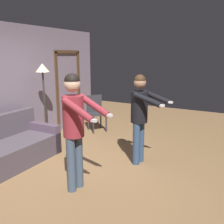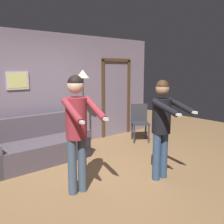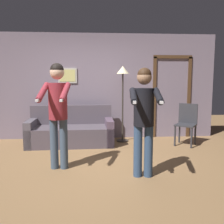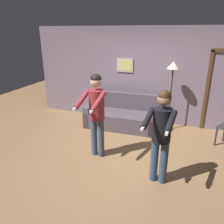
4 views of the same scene
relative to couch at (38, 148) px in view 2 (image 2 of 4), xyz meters
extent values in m
plane|color=olive|center=(0.39, -1.49, -0.28)|extent=(12.00, 12.00, 0.00)
cube|color=slate|center=(0.39, 0.63, 1.02)|extent=(6.40, 0.06, 2.60)
cube|color=#B7B2A8|center=(-0.11, 0.59, 1.29)|extent=(0.45, 0.02, 0.37)
cube|color=#CAC271|center=(-0.11, 0.57, 1.29)|extent=(0.37, 0.01, 0.29)
cube|color=#4C331E|center=(2.06, 0.58, 0.74)|extent=(0.08, 0.04, 2.04)
cube|color=#4C331E|center=(2.96, 0.58, 0.74)|extent=(0.08, 0.04, 2.04)
cube|color=#4C331E|center=(2.51, 0.58, 1.76)|extent=(0.98, 0.04, 0.08)
cube|color=#4E454E|center=(0.00, -0.04, -0.07)|extent=(1.92, 0.90, 0.42)
cube|color=#4E454E|center=(-0.01, 0.31, 0.37)|extent=(1.90, 0.19, 0.45)
cube|color=#534153|center=(0.87, -0.02, 0.01)|extent=(0.18, 0.85, 0.58)
cylinder|color=#332D28|center=(1.21, 0.20, -0.27)|extent=(0.28, 0.28, 0.02)
cylinder|color=#332D28|center=(1.21, 0.20, 0.54)|extent=(0.04, 0.04, 1.58)
cone|color=#F9EAB7|center=(1.21, 0.20, 1.42)|extent=(0.30, 0.30, 0.18)
cylinder|color=#3D4D61|center=(-0.13, -1.58, 0.14)|extent=(0.13, 0.13, 0.83)
cylinder|color=#3D4D61|center=(0.03, -1.60, 0.14)|extent=(0.13, 0.13, 0.83)
cylinder|color=maroon|center=(-0.05, -1.59, 0.84)|extent=(0.30, 0.30, 0.59)
sphere|color=#D8AD8E|center=(-0.05, -1.59, 1.30)|extent=(0.23, 0.23, 0.23)
sphere|color=black|center=(-0.05, -1.59, 1.34)|extent=(0.22, 0.22, 0.22)
cylinder|color=maroon|center=(-0.24, -1.81, 1.00)|extent=(0.13, 0.52, 0.29)
cube|color=white|center=(-0.26, -2.04, 0.90)|extent=(0.05, 0.15, 0.04)
cylinder|color=maroon|center=(0.10, -1.84, 1.00)|extent=(0.13, 0.52, 0.29)
cube|color=white|center=(0.08, -2.07, 0.90)|extent=(0.05, 0.15, 0.04)
cylinder|color=navy|center=(1.19, -2.02, 0.11)|extent=(0.13, 0.13, 0.78)
cylinder|color=navy|center=(1.35, -2.04, 0.11)|extent=(0.13, 0.13, 0.78)
cylinder|color=black|center=(1.27, -2.03, 0.78)|extent=(0.30, 0.30, 0.56)
sphere|color=#9E7556|center=(1.27, -2.03, 1.22)|extent=(0.22, 0.22, 0.22)
sphere|color=#382314|center=(1.27, -2.03, 1.26)|extent=(0.20, 0.20, 0.20)
cylinder|color=black|center=(1.07, -2.25, 0.97)|extent=(0.14, 0.50, 0.22)
cube|color=white|center=(1.05, -2.48, 0.90)|extent=(0.05, 0.15, 0.04)
cylinder|color=black|center=(1.41, -2.28, 0.97)|extent=(0.14, 0.50, 0.22)
cube|color=white|center=(1.39, -2.52, 0.90)|extent=(0.05, 0.15, 0.04)
cylinder|color=#2D2D33|center=(2.32, -0.33, -0.05)|extent=(0.04, 0.04, 0.45)
cylinder|color=#2D2D33|center=(2.62, -0.54, -0.05)|extent=(0.04, 0.04, 0.45)
cylinder|color=#2D2D33|center=(2.53, -0.03, -0.05)|extent=(0.04, 0.04, 0.45)
cylinder|color=#2D2D33|center=(2.82, -0.24, -0.05)|extent=(0.04, 0.04, 0.45)
cube|color=#2D2D33|center=(2.57, -0.28, 0.19)|extent=(0.58, 0.58, 0.03)
cube|color=#2D2D33|center=(2.68, -0.13, 0.43)|extent=(0.37, 0.27, 0.45)
camera|label=1|loc=(-2.75, -3.75, 1.69)|focal=40.00mm
camera|label=2|loc=(-1.82, -4.59, 1.53)|focal=40.00mm
camera|label=3|loc=(0.54, -5.64, 1.17)|focal=40.00mm
camera|label=4|loc=(1.56, -5.29, 2.19)|focal=35.00mm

